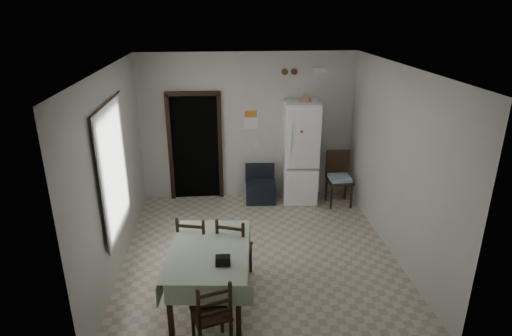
{
  "coord_description": "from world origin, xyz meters",
  "views": [
    {
      "loc": [
        -0.57,
        -5.88,
        3.68
      ],
      "look_at": [
        0.0,
        0.5,
        1.25
      ],
      "focal_mm": 30.0,
      "sensor_mm": 36.0,
      "label": 1
    }
  ],
  "objects_px": {
    "corner_chair": "(340,179)",
    "dining_chair_near_head": "(211,313)",
    "fridge": "(300,152)",
    "dining_table": "(210,275)",
    "dining_chair_far_right": "(235,247)",
    "navy_seat": "(261,184)",
    "dining_chair_far_left": "(196,245)"
  },
  "relations": [
    {
      "from": "navy_seat",
      "to": "dining_chair_far_left",
      "type": "distance_m",
      "value": 2.73
    },
    {
      "from": "corner_chair",
      "to": "dining_chair_far_right",
      "type": "distance_m",
      "value": 3.12
    },
    {
      "from": "dining_table",
      "to": "dining_chair_far_left",
      "type": "height_order",
      "value": "dining_chair_far_left"
    },
    {
      "from": "navy_seat",
      "to": "corner_chair",
      "type": "height_order",
      "value": "corner_chair"
    },
    {
      "from": "dining_chair_far_left",
      "to": "dining_table",
      "type": "bearing_deg",
      "value": 123.35
    },
    {
      "from": "dining_chair_far_right",
      "to": "dining_chair_far_left",
      "type": "bearing_deg",
      "value": 8.77
    },
    {
      "from": "dining_chair_far_right",
      "to": "navy_seat",
      "type": "bearing_deg",
      "value": -83.93
    },
    {
      "from": "dining_table",
      "to": "dining_chair_near_head",
      "type": "distance_m",
      "value": 0.83
    },
    {
      "from": "dining_chair_far_right",
      "to": "dining_chair_near_head",
      "type": "distance_m",
      "value": 1.36
    },
    {
      "from": "navy_seat",
      "to": "dining_chair_far_right",
      "type": "relative_size",
      "value": 0.71
    },
    {
      "from": "corner_chair",
      "to": "dining_table",
      "type": "distance_m",
      "value": 3.71
    },
    {
      "from": "dining_table",
      "to": "dining_chair_far_right",
      "type": "xyz_separation_m",
      "value": [
        0.34,
        0.5,
        0.1
      ]
    },
    {
      "from": "corner_chair",
      "to": "dining_chair_near_head",
      "type": "xyz_separation_m",
      "value": [
        -2.46,
        -3.59,
        -0.06
      ]
    },
    {
      "from": "corner_chair",
      "to": "dining_table",
      "type": "relative_size",
      "value": 0.7
    },
    {
      "from": "navy_seat",
      "to": "dining_table",
      "type": "relative_size",
      "value": 0.46
    },
    {
      "from": "fridge",
      "to": "dining_chair_far_left",
      "type": "xyz_separation_m",
      "value": [
        -1.95,
        -2.46,
        -0.51
      ]
    },
    {
      "from": "fridge",
      "to": "dining_chair_far_right",
      "type": "distance_m",
      "value": 2.97
    },
    {
      "from": "dining_chair_far_left",
      "to": "dining_chair_near_head",
      "type": "xyz_separation_m",
      "value": [
        0.23,
        -1.43,
        -0.02
      ]
    },
    {
      "from": "corner_chair",
      "to": "dining_chair_near_head",
      "type": "relative_size",
      "value": 1.12
    },
    {
      "from": "fridge",
      "to": "dining_chair_far_left",
      "type": "bearing_deg",
      "value": -124.64
    },
    {
      "from": "dining_chair_far_left",
      "to": "dining_chair_far_right",
      "type": "xyz_separation_m",
      "value": [
        0.55,
        -0.11,
        0.0
      ]
    },
    {
      "from": "dining_chair_near_head",
      "to": "dining_chair_far_right",
      "type": "bearing_deg",
      "value": -119.97
    },
    {
      "from": "corner_chair",
      "to": "dining_chair_far_right",
      "type": "xyz_separation_m",
      "value": [
        -2.14,
        -2.27,
        -0.03
      ]
    },
    {
      "from": "fridge",
      "to": "dining_chair_far_right",
      "type": "height_order",
      "value": "fridge"
    },
    {
      "from": "fridge",
      "to": "dining_chair_near_head",
      "type": "height_order",
      "value": "fridge"
    },
    {
      "from": "fridge",
      "to": "dining_table",
      "type": "relative_size",
      "value": 1.32
    },
    {
      "from": "corner_chair",
      "to": "dining_chair_far_left",
      "type": "bearing_deg",
      "value": -141.92
    },
    {
      "from": "fridge",
      "to": "dining_chair_far_right",
      "type": "bearing_deg",
      "value": -114.86
    },
    {
      "from": "corner_chair",
      "to": "dining_table",
      "type": "height_order",
      "value": "corner_chair"
    },
    {
      "from": "corner_chair",
      "to": "dining_chair_far_right",
      "type": "relative_size",
      "value": 1.07
    },
    {
      "from": "dining_chair_far_right",
      "to": "dining_chair_near_head",
      "type": "xyz_separation_m",
      "value": [
        -0.32,
        -1.32,
        -0.02
      ]
    },
    {
      "from": "corner_chair",
      "to": "dining_chair_far_left",
      "type": "relative_size",
      "value": 1.07
    }
  ]
}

